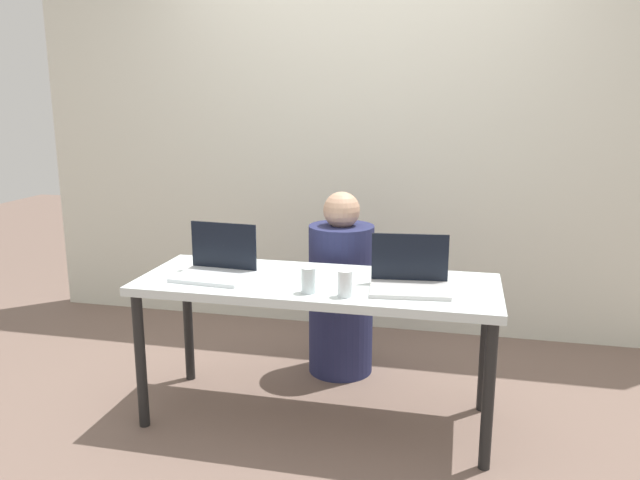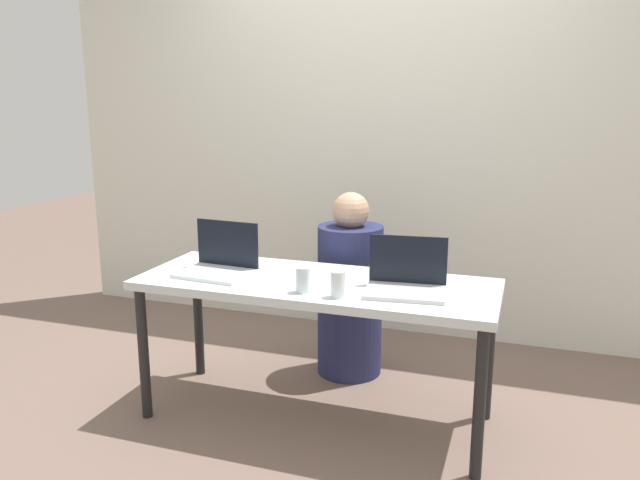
{
  "view_description": "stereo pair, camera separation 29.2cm",
  "coord_description": "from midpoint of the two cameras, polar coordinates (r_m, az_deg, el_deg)",
  "views": [
    {
      "loc": [
        0.64,
        -2.72,
        1.54
      ],
      "look_at": [
        0.0,
        0.06,
        0.88
      ],
      "focal_mm": 35.0,
      "sensor_mm": 36.0,
      "label": 1
    },
    {
      "loc": [
        0.92,
        -2.64,
        1.54
      ],
      "look_at": [
        0.0,
        0.06,
        0.88
      ],
      "focal_mm": 35.0,
      "sensor_mm": 36.0,
      "label": 2
    }
  ],
  "objects": [
    {
      "name": "laptop_front_left",
      "position": [
        3.03,
        -12.18,
        -2.32
      ],
      "size": [
        0.36,
        0.3,
        0.24
      ],
      "rotation": [
        0.0,
        0.0,
        -0.08
      ],
      "color": "silver",
      "rests_on": "desk"
    },
    {
      "name": "laptop_front_right",
      "position": [
        2.78,
        5.24,
        -3.52
      ],
      "size": [
        0.37,
        0.29,
        0.23
      ],
      "rotation": [
        0.0,
        0.0,
        0.11
      ],
      "color": "silver",
      "rests_on": "desk"
    },
    {
      "name": "person_at_center",
      "position": [
        3.5,
        -0.46,
        -4.95
      ],
      "size": [
        0.42,
        0.42,
        1.04
      ],
      "rotation": [
        0.0,
        0.0,
        3.34
      ],
      "color": "navy",
      "rests_on": "ground"
    },
    {
      "name": "water_glass_center",
      "position": [
        2.72,
        -4.14,
        -3.89
      ],
      "size": [
        0.06,
        0.06,
        0.11
      ],
      "color": "silver",
      "rests_on": "desk"
    },
    {
      "name": "back_wall",
      "position": [
        4.1,
        1.99,
        9.48
      ],
      "size": [
        4.5,
        0.1,
        2.58
      ],
      "primitive_type": "cube",
      "color": "silver",
      "rests_on": "ground"
    },
    {
      "name": "ground_plane",
      "position": [
        3.18,
        -2.99,
        -15.92
      ],
      "size": [
        12.0,
        12.0,
        0.0
      ],
      "primitive_type": "plane",
      "color": "#735D52"
    },
    {
      "name": "desk",
      "position": [
        2.93,
        -3.14,
        -5.03
      ],
      "size": [
        1.68,
        0.62,
        0.7
      ],
      "color": "silver",
      "rests_on": "ground"
    },
    {
      "name": "water_glass_right",
      "position": [
        2.66,
        -0.84,
        -4.21
      ],
      "size": [
        0.06,
        0.06,
        0.11
      ],
      "color": "white",
      "rests_on": "desk"
    }
  ]
}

